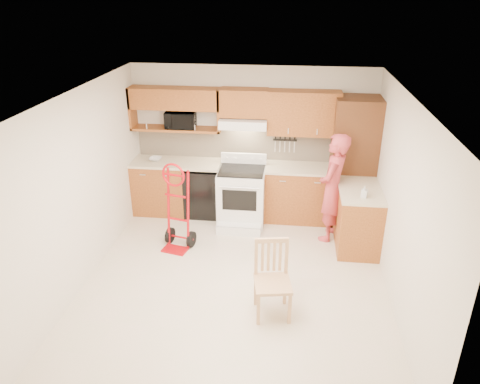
% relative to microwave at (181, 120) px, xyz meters
% --- Properties ---
extents(floor, '(4.00, 4.50, 0.02)m').
position_rel_microwave_xyz_m(floor, '(1.17, -2.08, -1.64)').
color(floor, beige).
rests_on(floor, ground).
extents(ceiling, '(4.00, 4.50, 0.02)m').
position_rel_microwave_xyz_m(ceiling, '(1.17, -2.08, 0.88)').
color(ceiling, white).
rests_on(ceiling, ground).
extents(wall_back, '(4.00, 0.02, 2.50)m').
position_rel_microwave_xyz_m(wall_back, '(1.17, 0.17, -0.38)').
color(wall_back, silver).
rests_on(wall_back, ground).
extents(wall_front, '(4.00, 0.02, 2.50)m').
position_rel_microwave_xyz_m(wall_front, '(1.17, -4.34, -0.38)').
color(wall_front, silver).
rests_on(wall_front, ground).
extents(wall_left, '(0.02, 4.50, 2.50)m').
position_rel_microwave_xyz_m(wall_left, '(-0.84, -2.08, -0.38)').
color(wall_left, silver).
rests_on(wall_left, ground).
extents(wall_right, '(0.02, 4.50, 2.50)m').
position_rel_microwave_xyz_m(wall_right, '(3.18, -2.08, -0.38)').
color(wall_right, silver).
rests_on(wall_right, ground).
extents(backsplash, '(3.92, 0.03, 0.55)m').
position_rel_microwave_xyz_m(backsplash, '(1.17, 0.15, -0.43)').
color(backsplash, beige).
rests_on(backsplash, wall_back).
extents(lower_cab_left, '(0.90, 0.60, 0.90)m').
position_rel_microwave_xyz_m(lower_cab_left, '(-0.38, -0.14, -1.18)').
color(lower_cab_left, '#A85C25').
rests_on(lower_cab_left, ground).
extents(dishwasher, '(0.60, 0.60, 0.85)m').
position_rel_microwave_xyz_m(dishwasher, '(0.37, -0.14, -1.20)').
color(dishwasher, black).
rests_on(dishwasher, ground).
extents(lower_cab_right, '(1.14, 0.60, 0.90)m').
position_rel_microwave_xyz_m(lower_cab_right, '(2.00, -0.14, -1.18)').
color(lower_cab_right, '#A85C25').
rests_on(lower_cab_right, ground).
extents(countertop_left, '(1.50, 0.63, 0.04)m').
position_rel_microwave_xyz_m(countertop_left, '(-0.08, -0.13, -0.71)').
color(countertop_left, '#C2B795').
rests_on(countertop_left, lower_cab_left).
extents(countertop_right, '(1.14, 0.63, 0.04)m').
position_rel_microwave_xyz_m(countertop_right, '(2.00, -0.13, -0.71)').
color(countertop_right, '#C2B795').
rests_on(countertop_right, lower_cab_right).
extents(cab_return_right, '(0.60, 1.00, 0.90)m').
position_rel_microwave_xyz_m(cab_return_right, '(2.87, -0.94, -1.18)').
color(cab_return_right, '#A85C25').
rests_on(cab_return_right, ground).
extents(countertop_return, '(0.63, 1.00, 0.04)m').
position_rel_microwave_xyz_m(countertop_return, '(2.87, -0.94, -0.71)').
color(countertop_return, '#C2B795').
rests_on(countertop_return, cab_return_right).
extents(pantry_tall, '(0.70, 0.60, 2.10)m').
position_rel_microwave_xyz_m(pantry_tall, '(2.82, -0.14, -0.58)').
color(pantry_tall, '#582B12').
rests_on(pantry_tall, ground).
extents(upper_cab_left, '(1.50, 0.33, 0.34)m').
position_rel_microwave_xyz_m(upper_cab_left, '(-0.08, 0.00, 0.35)').
color(upper_cab_left, '#A85C25').
rests_on(upper_cab_left, wall_back).
extents(upper_shelf_mw, '(1.50, 0.33, 0.04)m').
position_rel_microwave_xyz_m(upper_shelf_mw, '(-0.08, 0.00, -0.16)').
color(upper_shelf_mw, '#A85C25').
rests_on(upper_shelf_mw, wall_back).
extents(upper_cab_center, '(0.76, 0.33, 0.44)m').
position_rel_microwave_xyz_m(upper_cab_center, '(1.05, 0.00, 0.31)').
color(upper_cab_center, '#A85C25').
rests_on(upper_cab_center, wall_back).
extents(upper_cab_right, '(1.14, 0.33, 0.70)m').
position_rel_microwave_xyz_m(upper_cab_right, '(2.00, 0.00, 0.17)').
color(upper_cab_right, '#A85C25').
rests_on(upper_cab_right, wall_back).
extents(range_hood, '(0.76, 0.46, 0.14)m').
position_rel_microwave_xyz_m(range_hood, '(1.05, -0.06, 0.00)').
color(range_hood, white).
rests_on(range_hood, wall_back).
extents(knife_strip, '(0.40, 0.05, 0.29)m').
position_rel_microwave_xyz_m(knife_strip, '(1.72, 0.12, -0.39)').
color(knife_strip, black).
rests_on(knife_strip, backsplash).
extents(microwave, '(0.51, 0.36, 0.27)m').
position_rel_microwave_xyz_m(microwave, '(0.00, 0.00, 0.00)').
color(microwave, black).
rests_on(microwave, upper_shelf_mw).
extents(range, '(0.76, 0.99, 1.11)m').
position_rel_microwave_xyz_m(range, '(1.06, -0.44, -1.07)').
color(range, white).
rests_on(range, ground).
extents(person, '(0.61, 0.73, 1.70)m').
position_rel_microwave_xyz_m(person, '(2.49, -0.74, -0.77)').
color(person, '#BF3E45').
rests_on(person, ground).
extents(hand_truck, '(0.57, 0.54, 1.23)m').
position_rel_microwave_xyz_m(hand_truck, '(0.19, -1.32, -1.01)').
color(hand_truck, '#BD0911').
rests_on(hand_truck, ground).
extents(dining_chair, '(0.50, 0.53, 0.94)m').
position_rel_microwave_xyz_m(dining_chair, '(1.69, -2.68, -1.15)').
color(dining_chair, tan).
rests_on(dining_chair, ground).
extents(soap_bottle, '(0.10, 0.10, 0.17)m').
position_rel_microwave_xyz_m(soap_bottle, '(2.87, -1.21, -0.60)').
color(soap_bottle, white).
rests_on(soap_bottle, countertop_return).
extents(bowl, '(0.23, 0.23, 0.05)m').
position_rel_microwave_xyz_m(bowl, '(-0.44, -0.14, -0.66)').
color(bowl, white).
rests_on(bowl, countertop_left).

